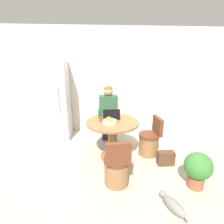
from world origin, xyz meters
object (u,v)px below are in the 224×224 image
(chair_near_camera, at_px, (117,169))
(handbag, at_px, (166,158))
(refrigerator, at_px, (53,101))
(bottle, at_px, (100,113))
(dining_table, at_px, (112,133))
(fruit_bowl, at_px, (110,121))
(chair_right_side, at_px, (150,142))
(potted_plant, at_px, (198,168))
(laptop, at_px, (111,117))
(person_seated, at_px, (108,112))
(cat, at_px, (173,205))

(chair_near_camera, height_order, handbag, chair_near_camera)
(refrigerator, relative_size, bottle, 6.83)
(dining_table, bearing_deg, fruit_bowl, -125.48)
(refrigerator, height_order, chair_right_side, refrigerator)
(potted_plant, bearing_deg, fruit_bowl, 146.03)
(dining_table, bearing_deg, bottle, 141.16)
(potted_plant, xyz_separation_m, handbag, (-0.24, 0.60, -0.20))
(dining_table, xyz_separation_m, bottle, (-0.23, 0.19, 0.34))
(chair_right_side, xyz_separation_m, handbag, (0.20, -0.39, -0.14))
(laptop, height_order, fruit_bowl, laptop)
(handbag, bearing_deg, laptop, 154.76)
(fruit_bowl, bearing_deg, person_seated, 88.22)
(potted_plant, bearing_deg, refrigerator, 141.57)
(refrigerator, xyz_separation_m, potted_plant, (2.52, -2.00, -0.58))
(handbag, bearing_deg, fruit_bowl, 166.25)
(person_seated, height_order, potted_plant, person_seated)
(fruit_bowl, bearing_deg, bottle, 122.73)
(dining_table, distance_m, person_seated, 0.74)
(dining_table, relative_size, bottle, 3.69)
(laptop, bearing_deg, handbag, 154.76)
(refrigerator, height_order, handbag, refrigerator)
(chair_near_camera, relative_size, potted_plant, 1.38)
(chair_near_camera, distance_m, laptop, 1.03)
(laptop, bearing_deg, chair_right_side, 175.30)
(dining_table, relative_size, cat, 2.11)
(chair_near_camera, distance_m, potted_plant, 1.20)
(chair_near_camera, distance_m, person_seated, 1.54)
(fruit_bowl, distance_m, handbag, 1.24)
(dining_table, xyz_separation_m, laptop, (-0.01, 0.12, 0.28))
(potted_plant, relative_size, handbag, 1.90)
(dining_table, height_order, potted_plant, dining_table)
(potted_plant, bearing_deg, laptop, 138.91)
(chair_right_side, relative_size, cat, 1.69)
(cat, relative_size, potted_plant, 0.81)
(fruit_bowl, bearing_deg, chair_right_side, 10.04)
(chair_near_camera, relative_size, handbag, 2.61)
(person_seated, relative_size, potted_plant, 2.32)
(potted_plant, bearing_deg, cat, -143.26)
(chair_right_side, relative_size, handbag, 2.61)
(chair_near_camera, relative_size, laptop, 2.45)
(dining_table, distance_m, potted_plant, 1.52)
(laptop, xyz_separation_m, fruit_bowl, (-0.05, -0.21, -0.01))
(refrigerator, distance_m, potted_plant, 3.27)
(chair_near_camera, xyz_separation_m, handbag, (0.95, 0.43, -0.14))
(cat, height_order, handbag, handbag)
(chair_near_camera, height_order, laptop, laptop)
(refrigerator, height_order, cat, refrigerator)
(potted_plant, height_order, handbag, potted_plant)
(person_seated, distance_m, fruit_bowl, 0.80)
(person_seated, relative_size, laptop, 4.12)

